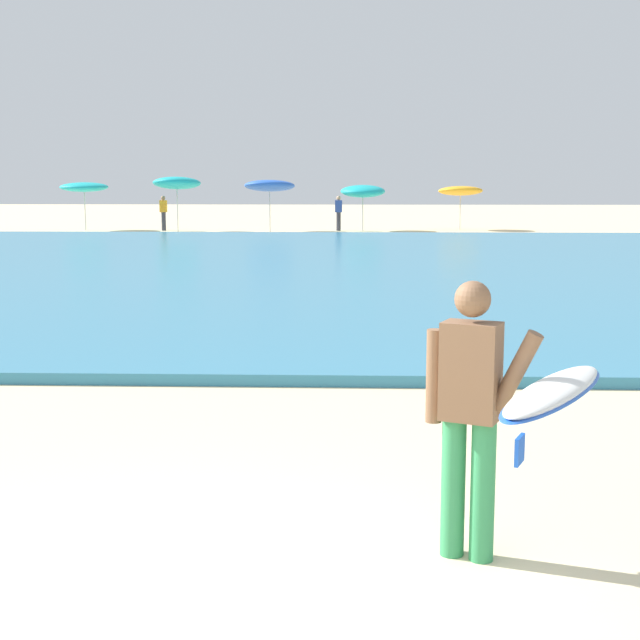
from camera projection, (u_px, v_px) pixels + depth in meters
The scene contains 10 objects.
ground_plane at pixel (196, 634), 4.69m from camera, with size 160.00×160.00×0.00m, color beige.
sea at pixel (322, 265), 24.08m from camera, with size 120.00×28.00×0.14m, color teal.
surfer_with_board at pixel (511, 400), 5.38m from camera, with size 1.36×2.35×1.73m.
beach_umbrella_0 at pixel (84, 187), 41.50m from camera, with size 2.18×2.19×2.20m.
beach_umbrella_1 at pixel (177, 183), 40.37m from camera, with size 2.13×2.17×2.52m.
beach_umbrella_2 at pixel (270, 186), 40.42m from camera, with size 2.26×2.29×2.38m.
beach_umbrella_3 at pixel (363, 191), 41.13m from camera, with size 2.02×2.04×2.12m.
beach_umbrella_4 at pixel (461, 191), 41.77m from camera, with size 2.04×2.07×2.09m.
beachgoer_near_row_left at pixel (339, 212), 41.21m from camera, with size 0.32×0.20×1.58m.
beachgoer_near_row_mid at pixel (163, 212), 41.34m from camera, with size 0.32×0.20×1.58m.
Camera 1 is at (0.80, -4.35, 2.33)m, focal length 50.98 mm.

